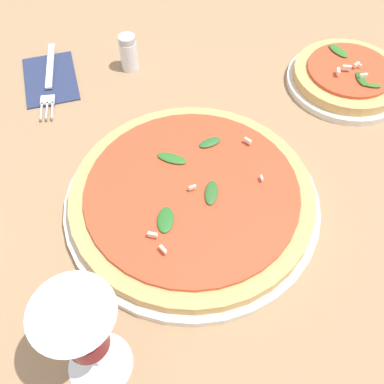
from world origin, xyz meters
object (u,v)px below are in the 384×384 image
Objects in this scene: pizza_arugula_main at (192,197)px; wine_glass at (82,332)px; fork at (49,79)px; shaker_pepper at (129,53)px; pizza_personal_side at (348,77)px.

pizza_arugula_main is 2.30× the size of wine_glass.
fork is 3.08× the size of shaker_pepper.
wine_glass is (0.22, -0.11, 0.09)m from pizza_arugula_main.
pizza_personal_side is 0.53m from fork.
pizza_arugula_main is at bearing 35.54° from fork.
fork is at bearing -164.35° from wine_glass.
wine_glass reaches higher than shaker_pepper.
pizza_personal_side is 1.33× the size of wine_glass.
shaker_pepper is (-0.06, -0.39, 0.02)m from pizza_personal_side.
fork is (-0.50, -0.14, -0.10)m from wine_glass.
pizza_arugula_main is 5.45× the size of shaker_pepper.
pizza_arugula_main reaches higher than fork.
pizza_personal_side reaches higher than pizza_arugula_main.
fork is (-0.02, -0.53, -0.01)m from pizza_personal_side.
shaker_pepper is at bearing 179.64° from wine_glass.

